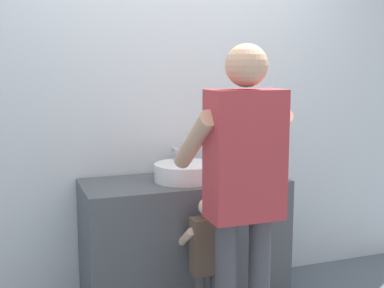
% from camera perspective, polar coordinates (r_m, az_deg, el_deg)
% --- Properties ---
extents(back_wall, '(4.40, 0.08, 2.70)m').
position_cam_1_polar(back_wall, '(3.46, -2.66, 5.45)').
color(back_wall, silver).
rests_on(back_wall, ground).
extents(vanity_cabinet, '(1.28, 0.54, 0.83)m').
position_cam_1_polar(vanity_cabinet, '(3.35, -0.89, -11.01)').
color(vanity_cabinet, '#4C5156').
rests_on(vanity_cabinet, ground).
extents(sink_basin, '(0.39, 0.39, 0.11)m').
position_cam_1_polar(sink_basin, '(3.20, -0.79, -3.14)').
color(sink_basin, white).
rests_on(sink_basin, vanity_cabinet).
extents(faucet, '(0.18, 0.14, 0.18)m').
position_cam_1_polar(faucet, '(3.41, -2.07, -1.97)').
color(faucet, '#B7BABF').
rests_on(faucet, vanity_cabinet).
extents(toothbrush_cup, '(0.07, 0.07, 0.21)m').
position_cam_1_polar(toothbrush_cup, '(3.35, 5.99, -2.68)').
color(toothbrush_cup, silver).
rests_on(toothbrush_cup, vanity_cabinet).
extents(child_toddler, '(0.25, 0.25, 0.82)m').
position_cam_1_polar(child_toddler, '(2.97, 1.69, -12.16)').
color(child_toddler, '#47474C').
rests_on(child_toddler, ground).
extents(adult_parent, '(0.51, 0.55, 1.66)m').
position_cam_1_polar(adult_parent, '(2.64, 5.77, -3.40)').
color(adult_parent, '#47474C').
rests_on(adult_parent, ground).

